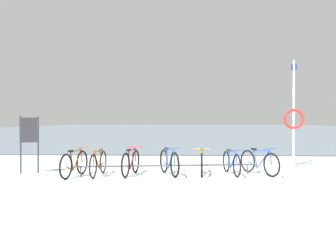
{
  "coord_description": "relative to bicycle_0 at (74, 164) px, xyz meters",
  "views": [
    {
      "loc": [
        -0.76,
        -6.33,
        1.61
      ],
      "look_at": [
        -1.35,
        7.99,
        1.37
      ],
      "focal_mm": 38.45,
      "sensor_mm": 36.0,
      "label": 1
    }
  ],
  "objects": [
    {
      "name": "bicycle_3",
      "position": [
        2.68,
        0.39,
        0.01
      ],
      "size": [
        0.7,
        1.63,
        0.84
      ],
      "color": "black",
      "rests_on": "ground"
    },
    {
      "name": "bicycle_6",
      "position": [
        5.34,
        0.64,
        -0.01
      ],
      "size": [
        0.86,
        1.59,
        0.81
      ],
      "color": "black",
      "rests_on": "ground"
    },
    {
      "name": "ground",
      "position": [
        3.84,
        50.16,
        -0.41
      ],
      "size": [
        80.0,
        132.0,
        0.08
      ],
      "color": "silver"
    },
    {
      "name": "info_sign",
      "position": [
        -1.54,
        0.56,
        0.79
      ],
      "size": [
        0.54,
        0.18,
        1.74
      ],
      "color": "#33383D",
      "rests_on": "ground"
    },
    {
      "name": "bicycle_1",
      "position": [
        0.64,
        0.22,
        -0.01
      ],
      "size": [
        0.46,
        1.73,
        0.79
      ],
      "color": "black",
      "rests_on": "ground"
    },
    {
      "name": "bike_rack",
      "position": [
        2.59,
        0.4,
        -0.1
      ],
      "size": [
        5.39,
        0.82,
        0.31
      ],
      "color": "#4C5156",
      "rests_on": "ground"
    },
    {
      "name": "bicycle_5",
      "position": [
        4.51,
        0.58,
        -0.02
      ],
      "size": [
        0.46,
        1.69,
        0.77
      ],
      "color": "black",
      "rests_on": "ground"
    },
    {
      "name": "rescue_post",
      "position": [
        6.91,
        2.52,
        1.39
      ],
      "size": [
        0.73,
        0.11,
        3.69
      ],
      "color": "silver",
      "rests_on": "ground"
    },
    {
      "name": "bicycle_4",
      "position": [
        3.64,
        0.57,
        -0.01
      ],
      "size": [
        0.46,
        1.67,
        0.8
      ],
      "color": "black",
      "rests_on": "ground"
    },
    {
      "name": "bicycle_0",
      "position": [
        0.0,
        0.0,
        0.0
      ],
      "size": [
        0.47,
        1.67,
        0.82
      ],
      "color": "black",
      "rests_on": "ground"
    },
    {
      "name": "bicycle_2",
      "position": [
        1.56,
        0.34,
        0.0
      ],
      "size": [
        0.46,
        1.68,
        0.83
      ],
      "color": "black",
      "rests_on": "ground"
    }
  ]
}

